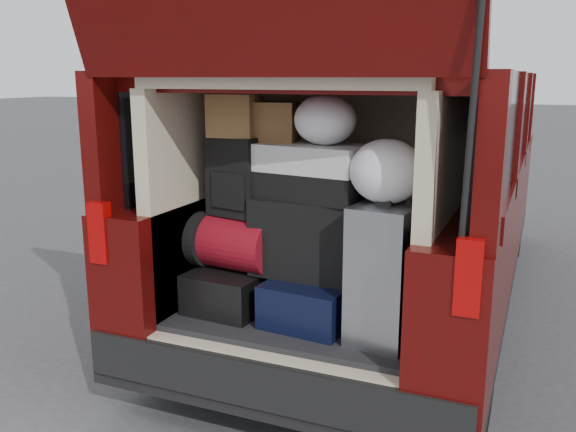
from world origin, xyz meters
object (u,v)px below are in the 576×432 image
at_px(backpack, 237,176).
at_px(silver_roller, 388,271).
at_px(black_hardshell, 236,286).
at_px(navy_hardshell, 315,299).
at_px(black_soft_case, 310,237).
at_px(twotone_duffel, 307,171).
at_px(red_duffel, 235,242).

bearing_deg(backpack, silver_roller, 4.67).
distance_m(black_hardshell, navy_hardshell, 0.46).
height_order(black_soft_case, twotone_duffel, twotone_duffel).
relative_size(navy_hardshell, twotone_duffel, 0.83).
relative_size(black_hardshell, backpack, 1.28).
relative_size(silver_roller, red_duffel, 1.47).
relative_size(navy_hardshell, backpack, 1.21).
height_order(black_hardshell, red_duffel, red_duffel).
distance_m(silver_roller, red_duffel, 0.84).
height_order(black_soft_case, backpack, backpack).
xyz_separation_m(navy_hardshell, twotone_duffel, (-0.07, 0.07, 0.64)).
bearing_deg(black_hardshell, navy_hardshell, 0.94).
relative_size(black_hardshell, silver_roller, 0.81).
bearing_deg(red_duffel, black_hardshell, 114.85).
xyz_separation_m(silver_roller, backpack, (-0.83, 0.10, 0.38)).
bearing_deg(black_soft_case, navy_hardshell, -48.66).
bearing_deg(black_hardshell, backpack, 71.49).
xyz_separation_m(black_hardshell, silver_roller, (0.84, -0.08, 0.22)).
height_order(red_duffel, backpack, backpack).
relative_size(black_hardshell, red_duffel, 1.20).
xyz_separation_m(black_hardshell, red_duffel, (0.00, -0.01, 0.25)).
relative_size(silver_roller, black_soft_case, 1.18).
relative_size(red_duffel, twotone_duffel, 0.73).
relative_size(black_soft_case, twotone_duffel, 0.91).
relative_size(silver_roller, backpack, 1.58).
height_order(red_duffel, twotone_duffel, twotone_duffel).
xyz_separation_m(black_soft_case, twotone_duffel, (-0.02, 0.01, 0.33)).
height_order(silver_roller, twotone_duffel, twotone_duffel).
bearing_deg(black_soft_case, black_hardshell, -172.57).
distance_m(backpack, twotone_duffel, 0.38).
bearing_deg(navy_hardshell, black_soft_case, 134.13).
xyz_separation_m(black_soft_case, backpack, (-0.40, -0.02, 0.29)).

